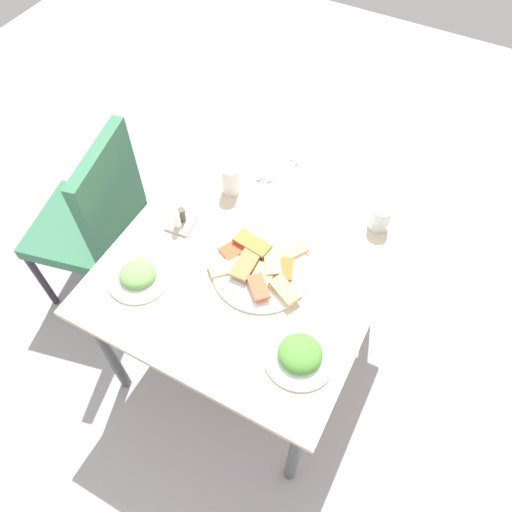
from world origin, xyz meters
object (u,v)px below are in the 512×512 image
dining_table (253,266)px  soda_can (231,180)px  paper_napkin (279,171)px  salad_plate_greens (138,275)px  salad_plate_rice (300,355)px  fork (283,172)px  pide_platter (261,268)px  condiment_caddy (180,221)px  spoon (275,169)px  drinking_glass (380,217)px  dining_chair (95,218)px

dining_table → soda_can: 0.34m
paper_napkin → salad_plate_greens: bearing=163.9°
salad_plate_rice → fork: bearing=30.0°
pide_platter → salad_plate_greens: 0.42m
pide_platter → fork: 0.47m
salad_plate_rice → soda_can: (0.50, 0.52, 0.04)m
salad_plate_rice → condiment_caddy: (0.26, 0.60, 0.00)m
salad_plate_greens → spoon: (0.67, -0.18, -0.01)m
salad_plate_rice → fork: salad_plate_rice is taller
dining_table → fork: size_ratio=6.27×
salad_plate_rice → soda_can: bearing=46.5°
dining_table → paper_napkin: 0.43m
drinking_glass → paper_napkin: 0.45m
dining_chair → salad_plate_greens: dining_chair is taller
soda_can → fork: 0.23m
dining_chair → fork: 0.81m
fork → soda_can: bearing=164.7°
condiment_caddy → dining_table: bearing=-88.3°
salad_plate_greens → drinking_glass: bearing=-47.0°
dining_table → salad_plate_rice: 0.42m
dining_table → fork: bearing=11.5°
dining_chair → drinking_glass: (0.36, -1.08, 0.24)m
fork → dining_chair: bearing=144.3°
salad_plate_greens → salad_plate_rice: bearing=-90.5°
soda_can → dining_table: bearing=-136.4°
pide_platter → drinking_glass: size_ratio=3.50×
fork → condiment_caddy: size_ratio=1.64×
drinking_glass → spoon: drinking_glass is taller
pide_platter → paper_napkin: (0.45, 0.16, -0.01)m
paper_napkin → spoon: bearing=90.0°
dining_table → condiment_caddy: size_ratio=10.27×
pide_platter → soda_can: size_ratio=2.82×
salad_plate_greens → paper_napkin: size_ratio=1.83×
dining_chair → salad_plate_rice: (-0.24, -1.05, 0.21)m
dining_table → soda_can: (0.23, 0.21, 0.14)m
salad_plate_greens → dining_chair: bearing=61.7°
dining_chair → spoon: bearing=-54.9°
dining_chair → paper_napkin: size_ratio=7.79×
pide_platter → condiment_caddy: bearing=84.0°
salad_plate_greens → condiment_caddy: (0.26, -0.00, 0.01)m
salad_plate_greens → condiment_caddy: condiment_caddy is taller
dining_table → drinking_glass: bearing=-46.4°
dining_table → dining_chair: dining_chair is taller
dining_table → pide_platter: (-0.05, -0.06, 0.09)m
salad_plate_rice → fork: 0.79m
soda_can → fork: size_ratio=0.75×
salad_plate_greens → salad_plate_rice: size_ratio=0.95×
dining_chair → dining_table: bearing=-87.8°
salad_plate_rice → drinking_glass: drinking_glass is taller
dining_chair → paper_napkin: 0.80m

